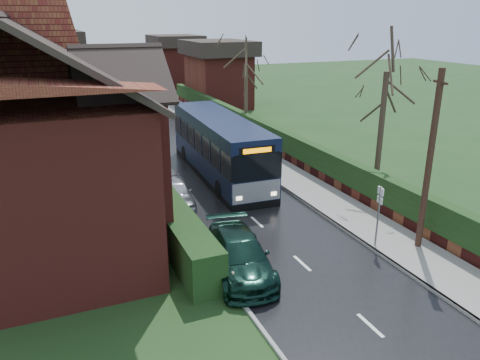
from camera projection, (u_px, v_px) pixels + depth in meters
name	position (u px, v px, depth m)	size (l,w,h in m)	color
ground	(277.00, 241.00, 19.01)	(140.00, 140.00, 0.00)	#24411C
road	(201.00, 171.00, 27.72)	(6.00, 100.00, 0.02)	black
pavement	(265.00, 162.00, 29.25)	(2.50, 100.00, 0.14)	slate
kerb_right	(248.00, 164.00, 28.81)	(0.12, 100.00, 0.14)	gray
kerb_left	(150.00, 177.00, 26.59)	(0.12, 100.00, 0.10)	gray
front_hedge	(154.00, 195.00, 21.68)	(1.20, 16.00, 1.60)	black
picket_fence	(170.00, 200.00, 22.07)	(0.10, 16.00, 0.90)	tan
right_wall_hedge	(288.00, 145.00, 29.50)	(0.60, 50.00, 1.80)	maroon
brick_house	(29.00, 130.00, 18.55)	(9.30, 14.60, 10.30)	maroon
bus	(220.00, 147.00, 26.44)	(2.95, 11.17, 3.37)	#0E1733
car_silver	(175.00, 192.00, 22.48)	(1.56, 3.88, 1.32)	#ACACB0
car_green	(239.00, 255.00, 16.47)	(1.92, 4.71, 1.37)	black
car_distant	(123.00, 99.00, 48.22)	(1.49, 4.28, 1.41)	black
bus_stop_sign	(379.00, 208.00, 17.89)	(0.12, 0.39, 2.58)	slate
telegraph_pole	(429.00, 163.00, 17.25)	(0.33, 0.88, 6.97)	black
tree_right_near	(388.00, 63.00, 22.93)	(4.03, 4.03, 8.70)	#34271F
tree_right_far	(246.00, 59.00, 34.22)	(3.98, 3.98, 7.69)	#392E21
tree_house_side	(15.00, 38.00, 26.68)	(4.43, 4.43, 10.07)	#372921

